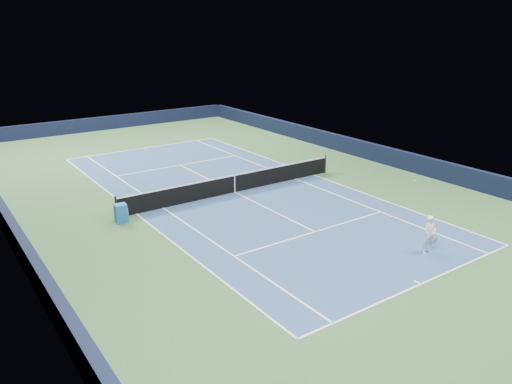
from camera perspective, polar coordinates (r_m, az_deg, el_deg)
ground at (r=26.36m, az=-2.45°, el=-0.04°), size 40.00×40.00×0.00m
wall_far at (r=43.75m, az=-16.71°, el=7.57°), size 22.00×0.35×1.10m
wall_right at (r=33.04m, az=13.61°, el=4.36°), size 0.35×40.00×1.10m
wall_left at (r=22.68m, az=-26.24°, el=-3.80°), size 0.35×40.00×1.10m
court_surface at (r=26.36m, az=-2.45°, el=-0.03°), size 10.97×23.77×0.01m
baseline_far at (r=36.56m, az=-12.57°, el=4.94°), size 10.97×0.08×0.00m
baseline_near at (r=18.30m, az=18.35°, el=-9.95°), size 10.97×0.08×0.00m
sideline_doubles_right at (r=29.51m, az=6.56°, el=1.96°), size 0.08×23.77×0.00m
sideline_doubles_left at (r=24.05m, az=-13.53°, el=-2.44°), size 0.08×23.77×0.00m
sideline_singles_right at (r=28.66m, az=4.50°, el=1.51°), size 0.08×23.77×0.00m
sideline_singles_left at (r=24.53m, az=-10.58°, el=-1.80°), size 0.08×23.77×0.00m
service_line_far at (r=31.71m, az=-8.70°, el=3.06°), size 8.23×0.08×0.00m
service_line_near at (r=21.59m, az=6.77°, el=-4.53°), size 8.23×0.08×0.00m
center_service_line at (r=26.36m, az=-2.45°, el=-0.02°), size 0.08×12.80×0.00m
center_mark_far at (r=36.43m, az=-12.48°, el=4.89°), size 0.08×0.30×0.00m
center_mark_near at (r=18.38m, az=17.98°, el=-9.78°), size 0.08×0.30×0.00m
tennis_net at (r=26.20m, az=-2.46°, el=1.01°), size 12.90×0.10×1.07m
sponsor_cube at (r=23.12m, az=-15.17°, el=-2.35°), size 0.61×0.52×0.85m
tennis_player at (r=20.39m, az=19.23°, el=-4.61°), size 0.77×1.26×2.69m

